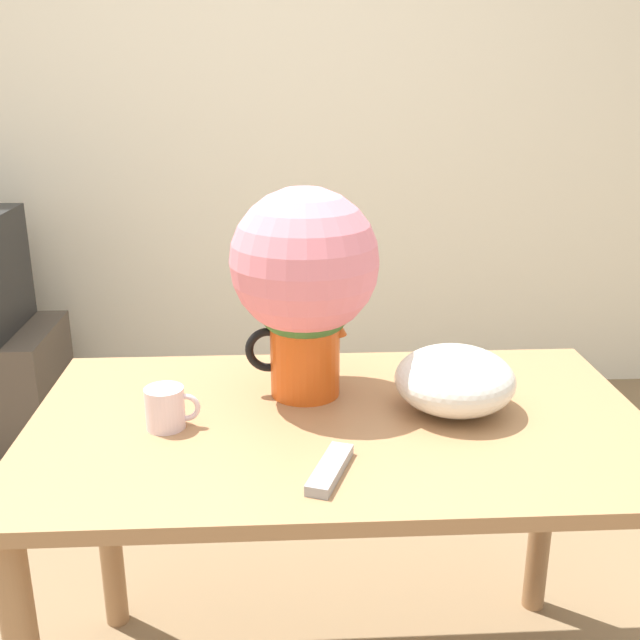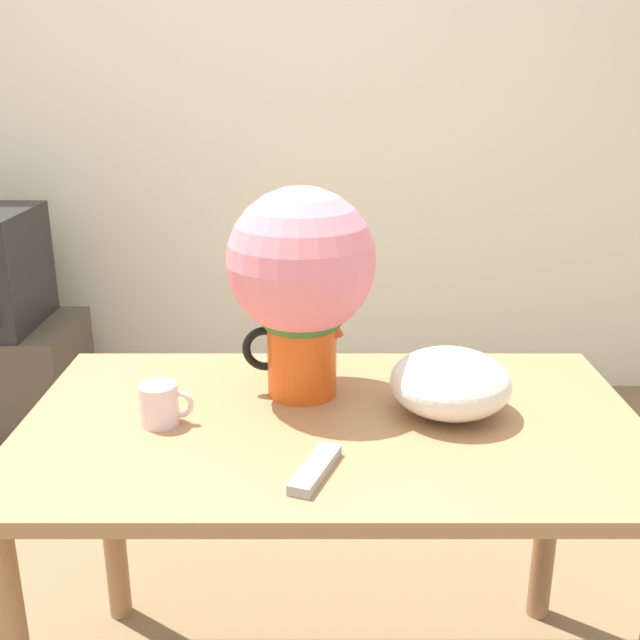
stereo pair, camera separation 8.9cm
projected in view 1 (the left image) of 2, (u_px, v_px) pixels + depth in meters
wall_back at (247, 102)px, 3.16m from camera, size 8.00×0.05×2.60m
table at (339, 467)px, 1.58m from camera, size 1.27×0.75×0.75m
flower_vase at (305, 277)px, 1.58m from camera, size 0.32×0.32×0.46m
coffee_mug at (166, 408)px, 1.49m from camera, size 0.11×0.08×0.09m
white_bowl at (455, 380)px, 1.56m from camera, size 0.25×0.25×0.14m
remote_control at (330, 469)px, 1.33m from camera, size 0.10×0.17×0.02m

